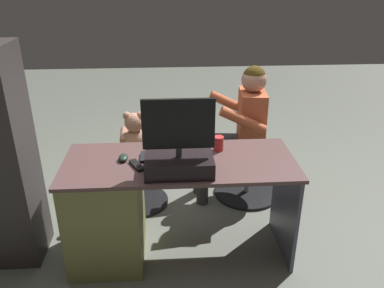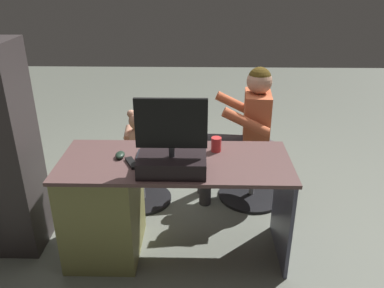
{
  "view_description": "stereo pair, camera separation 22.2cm",
  "coord_description": "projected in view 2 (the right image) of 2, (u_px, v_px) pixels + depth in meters",
  "views": [
    {
      "loc": [
        0.07,
        2.58,
        1.86
      ],
      "look_at": [
        -0.1,
        0.04,
        0.68
      ],
      "focal_mm": 36.78,
      "sensor_mm": 36.0,
      "label": 1
    },
    {
      "loc": [
        -0.16,
        2.58,
        1.86
      ],
      "look_at": [
        -0.1,
        0.04,
        0.68
      ],
      "focal_mm": 36.78,
      "sensor_mm": 36.0,
      "label": 2
    }
  ],
  "objects": [
    {
      "name": "person",
      "position": [
        244.0,
        124.0,
        3.15
      ],
      "size": [
        0.58,
        0.5,
        1.14
      ],
      "color": "#CD613B",
      "rests_on": "ground_plane"
    },
    {
      "name": "desk",
      "position": [
        118.0,
        204.0,
        2.64
      ],
      "size": [
        1.48,
        0.6,
        0.71
      ],
      "color": "brown",
      "rests_on": "ground_plane"
    },
    {
      "name": "teddy_bear",
      "position": [
        139.0,
        132.0,
        3.13
      ],
      "size": [
        0.24,
        0.24,
        0.34
      ],
      "color": "tan",
      "rests_on": "office_chair_teddy"
    },
    {
      "name": "keyboard",
      "position": [
        170.0,
        155.0,
        2.54
      ],
      "size": [
        0.42,
        0.14,
        0.02
      ],
      "primitive_type": "cube",
      "color": "black",
      "rests_on": "desk"
    },
    {
      "name": "computer_mouse",
      "position": [
        120.0,
        155.0,
        2.52
      ],
      "size": [
        0.06,
        0.1,
        0.04
      ],
      "primitive_type": "ellipsoid",
      "color": "#1E2F23",
      "rests_on": "desk"
    },
    {
      "name": "monitor",
      "position": [
        172.0,
        154.0,
        2.31
      ],
      "size": [
        0.42,
        0.24,
        0.46
      ],
      "color": "black",
      "rests_on": "desk"
    },
    {
      "name": "ground_plane",
      "position": [
        179.0,
        219.0,
        3.13
      ],
      "size": [
        10.0,
        10.0,
        0.0
      ],
      "primitive_type": "plane",
      "color": "slate"
    },
    {
      "name": "cup",
      "position": [
        216.0,
        144.0,
        2.6
      ],
      "size": [
        0.07,
        0.07,
        0.1
      ],
      "primitive_type": "cylinder",
      "color": "red",
      "rests_on": "desk"
    },
    {
      "name": "tv_remote",
      "position": [
        132.0,
        163.0,
        2.44
      ],
      "size": [
        0.11,
        0.15,
        0.02
      ],
      "primitive_type": "cube",
      "rotation": [
        0.0,
        0.0,
        0.46
      ],
      "color": "black",
      "rests_on": "desk"
    },
    {
      "name": "office_chair_teddy",
      "position": [
        141.0,
        170.0,
        3.26
      ],
      "size": [
        0.49,
        0.49,
        0.47
      ],
      "color": "black",
      "rests_on": "ground_plane"
    },
    {
      "name": "visitor_chair",
      "position": [
        253.0,
        170.0,
        3.33
      ],
      "size": [
        0.57,
        0.57,
        0.47
      ],
      "color": "black",
      "rests_on": "ground_plane"
    }
  ]
}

